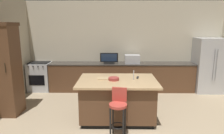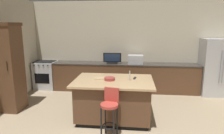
{
  "view_description": "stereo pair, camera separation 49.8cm",
  "coord_description": "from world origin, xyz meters",
  "views": [
    {
      "loc": [
        -0.35,
        -2.7,
        2.14
      ],
      "look_at": [
        -0.41,
        2.62,
        1.04
      ],
      "focal_mm": 32.19,
      "sensor_mm": 36.0,
      "label": 1
    },
    {
      "loc": [
        0.15,
        -2.67,
        2.14
      ],
      "look_at": [
        -0.41,
        2.62,
        1.04
      ],
      "focal_mm": 32.19,
      "sensor_mm": 36.0,
      "label": 2
    }
  ],
  "objects": [
    {
      "name": "counter_back",
      "position": [
        -0.11,
        3.76,
        0.46
      ],
      "size": [
        4.72,
        0.62,
        0.93
      ],
      "color": "brown",
      "rests_on": "ground_plane"
    },
    {
      "name": "sink_faucet_back",
      "position": [
        -0.26,
        3.86,
        1.05
      ],
      "size": [
        0.02,
        0.02,
        0.24
      ],
      "primitive_type": "cylinder",
      "color": "#B2B2B7",
      "rests_on": "counter_back"
    },
    {
      "name": "tv_remote",
      "position": [
        0.2,
        1.84,
        0.95
      ],
      "size": [
        0.08,
        0.18,
        0.02
      ],
      "primitive_type": "cube",
      "rotation": [
        0.0,
        0.0,
        -0.19
      ],
      "color": "black",
      "rests_on": "kitchen_island"
    },
    {
      "name": "refrigerator",
      "position": [
        2.72,
        3.7,
        0.88
      ],
      "size": [
        0.92,
        0.76,
        1.75
      ],
      "color": "#B7BABF",
      "rests_on": "ground_plane"
    },
    {
      "name": "kitchen_island",
      "position": [
        -0.28,
        1.67,
        0.48
      ],
      "size": [
        1.77,
        1.23,
        0.94
      ],
      "color": "black",
      "rests_on": "ground_plane"
    },
    {
      "name": "bar_stool_center",
      "position": [
        -0.27,
        0.9,
        0.58
      ],
      "size": [
        0.34,
        0.36,
        0.97
      ],
      "rotation": [
        0.0,
        0.0,
        -0.2
      ],
      "color": "#B23D33",
      "rests_on": "ground_plane"
    },
    {
      "name": "range_oven",
      "position": [
        -2.83,
        3.76,
        0.47
      ],
      "size": [
        0.71,
        0.63,
        0.95
      ],
      "color": "#B7BABF",
      "rests_on": "ground_plane"
    },
    {
      "name": "fruit_bowl",
      "position": [
        -0.36,
        1.64,
        0.97
      ],
      "size": [
        0.24,
        0.24,
        0.06
      ],
      "primitive_type": "cylinder",
      "color": "#993833",
      "rests_on": "kitchen_island"
    },
    {
      "name": "wall_back",
      "position": [
        0.0,
        4.14,
        1.47
      ],
      "size": [
        6.99,
        0.12,
        2.93
      ],
      "primitive_type": "cube",
      "color": "beige",
      "rests_on": "ground_plane"
    },
    {
      "name": "microwave",
      "position": [
        0.23,
        3.76,
        1.06
      ],
      "size": [
        0.48,
        0.36,
        0.27
      ],
      "primitive_type": "cube",
      "color": "#B7BABF",
      "rests_on": "counter_back"
    },
    {
      "name": "cutting_board",
      "position": [
        -0.58,
        1.76,
        0.95
      ],
      "size": [
        0.3,
        0.22,
        0.02
      ],
      "primitive_type": "cube",
      "rotation": [
        0.0,
        0.0,
        0.03
      ],
      "color": "tan",
      "rests_on": "kitchen_island"
    },
    {
      "name": "sink_faucet_island",
      "position": [
        0.09,
        1.67,
        1.05
      ],
      "size": [
        0.02,
        0.02,
        0.22
      ],
      "primitive_type": "cylinder",
      "color": "#B2B2B7",
      "rests_on": "kitchen_island"
    },
    {
      "name": "cabinet_tower",
      "position": [
        -2.94,
        1.92,
        1.15
      ],
      "size": [
        0.62,
        0.61,
        2.21
      ],
      "color": "brown",
      "rests_on": "ground_plane"
    },
    {
      "name": "tv_monitor",
      "position": [
        -0.52,
        3.71,
        1.08
      ],
      "size": [
        0.58,
        0.16,
        0.34
      ],
      "color": "black",
      "rests_on": "counter_back"
    }
  ]
}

